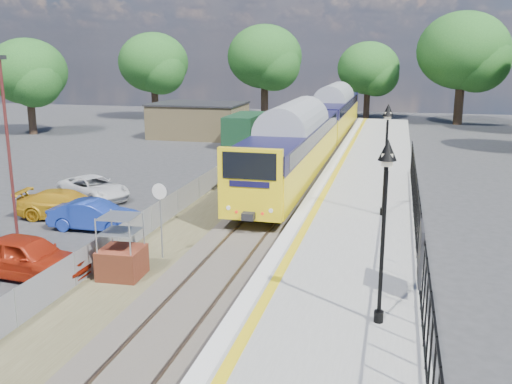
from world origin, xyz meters
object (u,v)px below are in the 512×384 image
(victorian_lamp_south, at_px, (386,190))
(train, at_px, (319,124))
(speed_sign, at_px, (160,208))
(car_blue, at_px, (95,215))
(carpark_lamp, at_px, (8,143))
(car_red, at_px, (27,256))
(car_yellow, at_px, (67,204))
(car_white, at_px, (94,188))
(victorian_lamp_north, at_px, (387,134))
(brick_plinth, at_px, (121,248))

(victorian_lamp_south, xyz_separation_m, train, (-5.50, 28.83, -1.96))
(speed_sign, height_order, car_blue, speed_sign)
(train, bearing_deg, carpark_lamp, -109.42)
(train, distance_m, car_red, 27.19)
(speed_sign, relative_size, car_red, 0.67)
(carpark_lamp, bearing_deg, car_yellow, 96.82)
(carpark_lamp, height_order, car_white, carpark_lamp)
(victorian_lamp_north, height_order, carpark_lamp, carpark_lamp)
(car_red, bearing_deg, victorian_lamp_south, -96.07)
(victorian_lamp_north, distance_m, brick_plinth, 11.33)
(victorian_lamp_south, xyz_separation_m, car_white, (-15.03, 12.65, -3.69))
(victorian_lamp_south, bearing_deg, car_white, 139.92)
(car_yellow, bearing_deg, car_blue, -128.64)
(carpark_lamp, bearing_deg, train, 70.58)
(car_yellow, xyz_separation_m, car_white, (-0.57, 3.47, -0.05))
(victorian_lamp_north, bearing_deg, car_blue, -169.93)
(speed_sign, distance_m, car_blue, 5.26)
(victorian_lamp_south, height_order, car_yellow, victorian_lamp_south)
(victorian_lamp_north, distance_m, car_red, 14.27)
(car_blue, distance_m, car_white, 5.53)
(car_red, xyz_separation_m, car_white, (-3.27, 10.22, -0.13))
(speed_sign, bearing_deg, car_yellow, 154.18)
(victorian_lamp_south, xyz_separation_m, victorian_lamp_north, (-0.20, 10.00, 0.00))
(victorian_lamp_south, relative_size, victorian_lamp_north, 1.00)
(victorian_lamp_north, xyz_separation_m, car_yellow, (-14.26, -0.82, -3.64))
(car_red, relative_size, car_yellow, 0.96)
(brick_plinth, height_order, carpark_lamp, carpark_lamp)
(car_red, bearing_deg, car_blue, 11.03)
(victorian_lamp_north, relative_size, speed_sign, 1.59)
(brick_plinth, bearing_deg, speed_sign, 73.66)
(carpark_lamp, relative_size, car_yellow, 1.64)
(speed_sign, relative_size, carpark_lamp, 0.39)
(car_white, bearing_deg, car_red, -136.07)
(car_red, bearing_deg, train, -7.74)
(victorian_lamp_south, bearing_deg, speed_sign, 147.49)
(carpark_lamp, xyz_separation_m, car_blue, (1.67, 2.97, -3.54))
(speed_sign, distance_m, car_white, 10.40)
(car_white, bearing_deg, train, -4.30)
(victorian_lamp_north, bearing_deg, brick_plinth, -140.57)
(victorian_lamp_south, relative_size, car_yellow, 1.02)
(train, bearing_deg, speed_sign, -96.01)
(victorian_lamp_south, bearing_deg, car_red, 168.34)
(victorian_lamp_south, distance_m, car_blue, 15.02)
(car_yellow, bearing_deg, victorian_lamp_north, -94.17)
(carpark_lamp, bearing_deg, car_red, -48.30)
(speed_sign, height_order, car_white, speed_sign)
(brick_plinth, distance_m, car_yellow, 8.46)
(car_white, bearing_deg, car_yellow, -144.48)
(brick_plinth, bearing_deg, victorian_lamp_south, -19.88)
(speed_sign, relative_size, car_white, 0.66)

